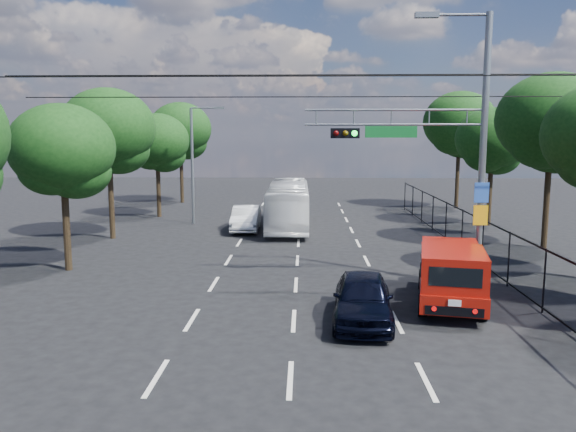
{
  "coord_description": "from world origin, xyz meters",
  "views": [
    {
      "loc": [
        0.3,
        -11.81,
        5.38
      ],
      "look_at": [
        -0.23,
        6.09,
        2.8
      ],
      "focal_mm": 35.0,
      "sensor_mm": 36.0,
      "label": 1
    }
  ],
  "objects_px": {
    "red_pickup": "(451,272)",
    "white_van": "(246,218)",
    "signal_mast": "(448,139)",
    "navy_hatchback": "(363,298)",
    "white_bus": "(288,204)"
  },
  "relations": [
    {
      "from": "signal_mast",
      "to": "navy_hatchback",
      "type": "distance_m",
      "value": 6.88
    },
    {
      "from": "white_bus",
      "to": "navy_hatchback",
      "type": "bearing_deg",
      "value": -81.5
    },
    {
      "from": "signal_mast",
      "to": "red_pickup",
      "type": "bearing_deg",
      "value": -97.89
    },
    {
      "from": "white_van",
      "to": "signal_mast",
      "type": "bearing_deg",
      "value": -55.82
    },
    {
      "from": "red_pickup",
      "to": "navy_hatchback",
      "type": "height_order",
      "value": "red_pickup"
    },
    {
      "from": "red_pickup",
      "to": "white_van",
      "type": "height_order",
      "value": "red_pickup"
    },
    {
      "from": "red_pickup",
      "to": "white_van",
      "type": "xyz_separation_m",
      "value": [
        -8.02,
        13.87,
        -0.34
      ]
    },
    {
      "from": "navy_hatchback",
      "to": "white_van",
      "type": "xyz_separation_m",
      "value": [
        -5.04,
        15.69,
        -0.01
      ]
    },
    {
      "from": "navy_hatchback",
      "to": "signal_mast",
      "type": "bearing_deg",
      "value": 55.66
    },
    {
      "from": "signal_mast",
      "to": "white_bus",
      "type": "xyz_separation_m",
      "value": [
        -5.93,
        12.84,
        -3.88
      ]
    },
    {
      "from": "signal_mast",
      "to": "red_pickup",
      "type": "height_order",
      "value": "signal_mast"
    },
    {
      "from": "red_pickup",
      "to": "navy_hatchback",
      "type": "bearing_deg",
      "value": -148.62
    },
    {
      "from": "navy_hatchback",
      "to": "white_bus",
      "type": "distance_m",
      "value": 17.06
    },
    {
      "from": "signal_mast",
      "to": "white_van",
      "type": "height_order",
      "value": "signal_mast"
    },
    {
      "from": "signal_mast",
      "to": "white_bus",
      "type": "bearing_deg",
      "value": 114.8
    }
  ]
}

